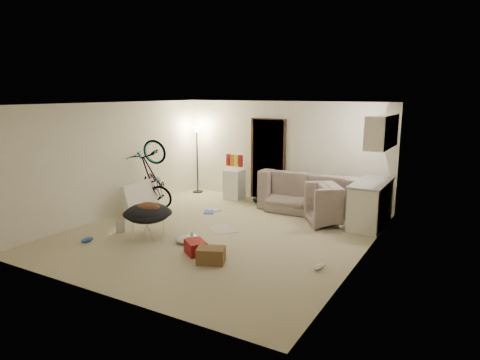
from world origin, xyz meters
The scene contains 36 objects.
floor centered at (0.00, 0.00, -0.01)m, with size 5.50×6.00×0.02m, color #B9B08F.
ceiling centered at (0.00, 0.00, 2.51)m, with size 5.50×6.00×0.02m, color white.
wall_back centered at (0.00, 3.01, 1.25)m, with size 5.50×0.02×2.50m, color white.
wall_front centered at (0.00, -3.01, 1.25)m, with size 5.50×0.02×2.50m, color white.
wall_left centered at (-2.76, 0.00, 1.25)m, with size 0.02×6.00×2.50m, color white.
wall_right centered at (2.76, 0.00, 1.25)m, with size 0.02×6.00×2.50m, color white.
doorway centered at (-0.40, 2.97, 1.02)m, with size 0.85×0.10×2.04m, color black.
door_trim centered at (-0.40, 2.94, 1.02)m, with size 0.97×0.04×2.10m, color #362412.
floor_lamp centered at (-2.40, 2.65, 1.31)m, with size 0.28×0.28×1.81m.
kitchen_counter centered at (2.43, 2.00, 0.44)m, with size 0.60×1.50×0.88m, color silver.
counter_top centered at (2.43, 2.00, 0.90)m, with size 0.64×1.54×0.04m, color gray.
kitchen_uppers centered at (2.56, 2.00, 1.95)m, with size 0.38×1.40×0.65m, color silver.
sofa centered at (0.96, 2.45, 0.34)m, with size 2.32×0.91×0.68m, color #3E453D.
armchair centered at (1.82, 1.77, 0.31)m, with size 0.95×0.83×0.62m, color #3E453D.
bicycle centered at (-2.30, 0.70, 0.44)m, with size 0.59×1.69×0.89m, color black.
book_asset centered at (-1.77, -1.01, 0.01)m, with size 0.17×0.23×0.02m, color maroon.
mini_fridge centered at (-1.17, 2.55, 0.38)m, with size 0.45×0.45×0.76m, color white.
snack_box_0 centered at (-1.34, 2.55, 1.00)m, with size 0.10×0.07×0.30m, color maroon.
snack_box_1 centered at (-1.22, 2.55, 1.00)m, with size 0.10×0.07×0.30m, color orange.
snack_box_2 centered at (-1.10, 2.55, 1.00)m, with size 0.10×0.07×0.30m, color yellow.
snack_box_3 centered at (-0.98, 2.55, 1.00)m, with size 0.10×0.07×0.30m, color maroon.
saucer_chair centered at (-1.05, -0.88, 0.39)m, with size 0.92×0.92×0.65m.
hoodie centered at (-1.00, -0.91, 0.58)m, with size 0.48×0.40×0.22m, color #4A2819.
sofa_drape centered at (0.01, 2.45, 0.54)m, with size 0.56×0.46×0.28m, color black.
tv_box centered at (-2.30, 0.28, 0.36)m, with size 0.13×1.10×0.73m, color silver.
drink_case_a centered at (0.69, -1.34, 0.13)m, with size 0.44×0.32×0.25m, color brown.
drink_case_b centered at (0.24, -1.14, 0.12)m, with size 0.40×0.29×0.23m, color maroon.
juicer centered at (-0.09, -0.80, 0.10)m, with size 0.17×0.17×0.24m.
newspaper centered at (-0.08, 0.22, 0.00)m, with size 0.46×0.61×0.01m, color #B8B2AA.
book_blue centered at (-0.99, 1.09, 0.01)m, with size 0.22×0.30×0.03m, color #3258B4.
book_white centered at (-0.96, 1.30, 0.01)m, with size 0.20×0.27×0.02m, color silver.
shoe_1 centered at (-0.20, 2.16, 0.05)m, with size 0.28×0.11×0.10m, color slate.
shoe_2 centered at (-1.84, -1.66, 0.05)m, with size 0.25×0.10×0.09m, color #3258B4.
shoe_4 centered at (2.30, -0.72, 0.05)m, with size 0.24×0.10×0.09m, color white.
clothes_lump_b centered at (-0.37, 2.51, 0.06)m, with size 0.42×0.36×0.13m, color black.
clothes_lump_c centered at (-0.27, -0.79, 0.06)m, with size 0.38×0.32×0.12m, color silver.
Camera 1 is at (4.33, -6.76, 2.71)m, focal length 32.00 mm.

